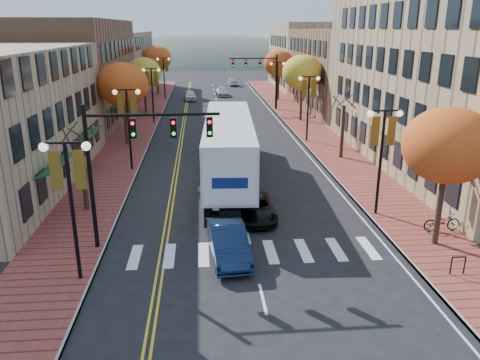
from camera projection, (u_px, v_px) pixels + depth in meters
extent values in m
plane|color=black|center=(257.00, 274.00, 20.36)|extent=(200.00, 200.00, 0.00)
cube|color=brown|center=(139.00, 126.00, 50.40)|extent=(4.00, 85.00, 0.15)
cube|color=brown|center=(303.00, 123.00, 51.82)|extent=(4.00, 85.00, 0.15)
cube|color=brown|center=(66.00, 72.00, 51.40)|extent=(12.00, 24.00, 11.00)
cube|color=#9E8966|center=(108.00, 63.00, 75.31)|extent=(12.00, 26.00, 9.50)
cube|color=#997F5B|center=(480.00, 66.00, 34.63)|extent=(15.00, 28.00, 15.00)
cube|color=brown|center=(362.00, 70.00, 60.04)|extent=(15.00, 24.00, 10.00)
cube|color=#9E8966|center=(320.00, 56.00, 80.72)|extent=(15.00, 20.00, 11.00)
cylinder|color=#382619|center=(83.00, 175.00, 26.52)|extent=(0.28, 0.28, 4.20)
cylinder|color=#382619|center=(125.00, 117.00, 41.57)|extent=(0.28, 0.28, 4.90)
ellipsoid|color=#DD551A|center=(123.00, 85.00, 40.68)|extent=(4.48, 4.48, 3.81)
cylinder|color=#382619|center=(145.00, 95.00, 56.77)|extent=(0.28, 0.28, 4.55)
ellipsoid|color=yellow|center=(144.00, 72.00, 55.95)|extent=(4.16, 4.16, 3.54)
cylinder|color=#382619|center=(157.00, 77.00, 73.75)|extent=(0.28, 0.28, 5.04)
ellipsoid|color=#DD551A|center=(156.00, 58.00, 72.83)|extent=(4.61, 4.61, 3.92)
cylinder|color=#382619|center=(441.00, 199.00, 22.21)|extent=(0.28, 0.28, 4.55)
ellipsoid|color=#DD551A|center=(448.00, 145.00, 21.38)|extent=(4.16, 4.16, 3.54)
cylinder|color=#382619|center=(342.00, 132.00, 37.41)|extent=(0.28, 0.28, 4.20)
cylinder|color=#382619|center=(301.00, 98.00, 52.46)|extent=(0.28, 0.28, 4.90)
ellipsoid|color=yellow|center=(302.00, 72.00, 51.57)|extent=(4.48, 4.48, 3.81)
cylinder|color=#382619|center=(278.00, 83.00, 67.63)|extent=(0.28, 0.28, 4.76)
ellipsoid|color=#DD551A|center=(279.00, 63.00, 66.77)|extent=(4.35, 4.35, 3.70)
cylinder|color=black|center=(73.00, 215.00, 18.83)|extent=(0.16, 0.16, 6.00)
cylinder|color=black|center=(64.00, 143.00, 17.90)|extent=(1.60, 0.10, 0.10)
sphere|color=#FFF2CC|center=(43.00, 147.00, 17.88)|extent=(0.36, 0.36, 0.36)
sphere|color=#FFF2CC|center=(86.00, 146.00, 18.01)|extent=(0.36, 0.36, 0.36)
cube|color=#B77E18|center=(56.00, 170.00, 18.20)|extent=(0.45, 0.03, 1.60)
cube|color=#B77E18|center=(79.00, 170.00, 18.27)|extent=(0.45, 0.03, 1.60)
cylinder|color=black|center=(129.00, 131.00, 33.98)|extent=(0.16, 0.16, 6.00)
cylinder|color=black|center=(126.00, 90.00, 33.05)|extent=(1.60, 0.10, 0.10)
sphere|color=#FFF2CC|center=(115.00, 92.00, 33.03)|extent=(0.36, 0.36, 0.36)
sphere|color=#FFF2CC|center=(138.00, 92.00, 33.16)|extent=(0.36, 0.36, 0.36)
cube|color=#B77E18|center=(121.00, 105.00, 33.36)|extent=(0.45, 0.03, 1.60)
cube|color=#B77E18|center=(134.00, 105.00, 33.43)|extent=(0.45, 0.03, 1.60)
cylinder|color=black|center=(153.00, 97.00, 51.03)|extent=(0.16, 0.16, 6.00)
cylinder|color=black|center=(151.00, 68.00, 50.10)|extent=(1.60, 0.10, 0.10)
sphere|color=#FFF2CC|center=(144.00, 70.00, 50.08)|extent=(0.36, 0.36, 0.36)
sphere|color=#FFF2CC|center=(159.00, 70.00, 50.21)|extent=(0.36, 0.36, 0.36)
cube|color=#B77E18|center=(147.00, 79.00, 50.40)|extent=(0.45, 0.03, 1.60)
cube|color=#B77E18|center=(156.00, 79.00, 50.48)|extent=(0.45, 0.03, 1.60)
cylinder|color=black|center=(164.00, 79.00, 68.08)|extent=(0.16, 0.16, 6.00)
cylinder|color=black|center=(163.00, 58.00, 67.15)|extent=(1.60, 0.10, 0.10)
sphere|color=#FFF2CC|center=(158.00, 59.00, 67.13)|extent=(0.36, 0.36, 0.36)
sphere|color=#FFF2CC|center=(169.00, 59.00, 67.25)|extent=(0.36, 0.36, 0.36)
cube|color=#B77E18|center=(160.00, 66.00, 67.45)|extent=(0.45, 0.03, 1.60)
cube|color=#B77E18|center=(167.00, 66.00, 67.52)|extent=(0.45, 0.03, 1.60)
cylinder|color=black|center=(380.00, 165.00, 25.70)|extent=(0.16, 0.16, 6.00)
cylinder|color=black|center=(385.00, 111.00, 24.76)|extent=(1.60, 0.10, 0.10)
sphere|color=#FFF2CC|center=(370.00, 114.00, 24.75)|extent=(0.36, 0.36, 0.36)
sphere|color=#FFF2CC|center=(400.00, 113.00, 24.87)|extent=(0.36, 0.36, 0.36)
cube|color=#B77E18|center=(375.00, 131.00, 25.07)|extent=(0.45, 0.03, 1.60)
cube|color=#B77E18|center=(392.00, 131.00, 25.14)|extent=(0.45, 0.03, 1.60)
cylinder|color=black|center=(308.00, 110.00, 42.74)|extent=(0.16, 0.16, 6.00)
cylinder|color=black|center=(309.00, 77.00, 41.81)|extent=(1.60, 0.10, 0.10)
sphere|color=#FFF2CC|center=(301.00, 78.00, 41.79)|extent=(0.36, 0.36, 0.36)
sphere|color=#FFF2CC|center=(318.00, 78.00, 41.92)|extent=(0.36, 0.36, 0.36)
cube|color=#B77E18|center=(304.00, 89.00, 42.12)|extent=(0.45, 0.03, 1.60)
cube|color=#B77E18|center=(314.00, 89.00, 42.19)|extent=(0.45, 0.03, 1.60)
cylinder|color=black|center=(277.00, 86.00, 59.79)|extent=(0.16, 0.16, 6.00)
cylinder|color=black|center=(277.00, 62.00, 58.86)|extent=(1.60, 0.10, 0.10)
sphere|color=#FFF2CC|center=(271.00, 64.00, 58.84)|extent=(0.36, 0.36, 0.36)
sphere|color=#FFF2CC|center=(284.00, 64.00, 58.97)|extent=(0.36, 0.36, 0.36)
cube|color=#B77E18|center=(274.00, 71.00, 59.16)|extent=(0.45, 0.03, 1.60)
cube|color=#B77E18|center=(281.00, 71.00, 59.24)|extent=(0.45, 0.03, 1.60)
cylinder|color=black|center=(91.00, 180.00, 21.52)|extent=(0.20, 0.20, 7.00)
cylinder|color=black|center=(153.00, 115.00, 20.83)|extent=(6.00, 0.14, 0.14)
cube|color=black|center=(133.00, 128.00, 20.94)|extent=(0.30, 0.25, 0.90)
sphere|color=#FF0C0C|center=(132.00, 123.00, 20.73)|extent=(0.16, 0.16, 0.16)
cube|color=black|center=(174.00, 128.00, 21.08)|extent=(0.30, 0.25, 0.90)
sphere|color=#FF0C0C|center=(173.00, 123.00, 20.87)|extent=(0.16, 0.16, 0.16)
cube|color=black|center=(210.00, 127.00, 21.21)|extent=(0.30, 0.25, 0.90)
sphere|color=#FF0C0C|center=(209.00, 122.00, 21.00)|extent=(0.16, 0.16, 0.16)
cylinder|color=black|center=(276.00, 82.00, 59.63)|extent=(0.20, 0.20, 7.00)
cylinder|color=black|center=(253.00, 58.00, 58.46)|extent=(6.00, 0.14, 0.14)
cube|color=black|center=(260.00, 63.00, 58.72)|extent=(0.30, 0.25, 0.90)
sphere|color=#FF0C0C|center=(260.00, 61.00, 58.50)|extent=(0.16, 0.16, 0.16)
cube|color=black|center=(246.00, 63.00, 58.57)|extent=(0.30, 0.25, 0.90)
sphere|color=#FF0C0C|center=(246.00, 61.00, 58.36)|extent=(0.16, 0.16, 0.16)
cube|color=black|center=(233.00, 63.00, 58.45)|extent=(0.30, 0.25, 0.90)
sphere|color=#FF0C0C|center=(233.00, 61.00, 58.23)|extent=(0.16, 0.16, 0.16)
cube|color=black|center=(229.00, 173.00, 31.20)|extent=(1.93, 14.92, 0.40)
cube|color=silver|center=(229.00, 143.00, 30.58)|extent=(3.76, 15.02, 3.21)
cube|color=black|center=(228.00, 130.00, 39.62)|extent=(3.04, 3.58, 2.86)
cylinder|color=black|center=(208.00, 212.00, 25.64)|extent=(0.46, 1.16, 1.14)
cylinder|color=black|center=(252.00, 211.00, 25.71)|extent=(0.46, 1.16, 1.14)
cylinder|color=black|center=(209.00, 203.00, 26.94)|extent=(0.46, 1.16, 1.14)
cylinder|color=black|center=(250.00, 202.00, 27.01)|extent=(0.46, 1.16, 1.14)
cylinder|color=black|center=(214.00, 150.00, 38.69)|extent=(0.46, 1.16, 1.14)
cylinder|color=black|center=(243.00, 149.00, 38.76)|extent=(0.46, 1.16, 1.14)
cylinder|color=black|center=(214.00, 142.00, 41.08)|extent=(0.46, 1.16, 1.14)
cylinder|color=black|center=(242.00, 142.00, 41.15)|extent=(0.46, 1.16, 1.14)
imported|color=#0E1B38|center=(228.00, 242.00, 21.58)|extent=(1.97, 4.72, 1.52)
imported|color=black|center=(255.00, 208.00, 26.07)|extent=(2.12, 4.44, 1.22)
imported|color=silver|center=(190.00, 96.00, 68.24)|extent=(1.93, 4.27, 1.42)
imported|color=#B1AFB7|center=(222.00, 92.00, 72.74)|extent=(2.05, 4.56, 1.30)
imported|color=#A1A2A9|center=(232.00, 82.00, 85.63)|extent=(1.88, 4.22, 1.35)
imported|color=gray|center=(442.00, 221.00, 24.15)|extent=(1.97, 0.76, 1.02)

